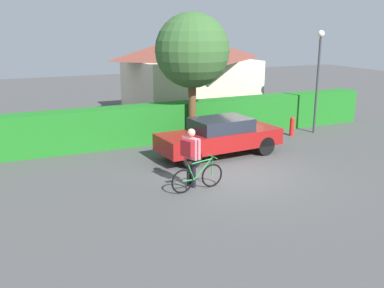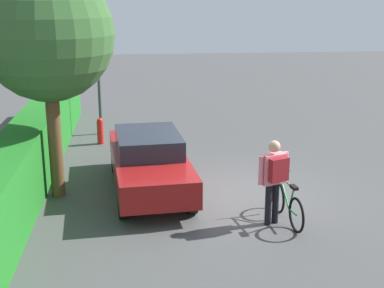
# 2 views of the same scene
# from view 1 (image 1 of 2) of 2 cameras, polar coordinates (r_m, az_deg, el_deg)

# --- Properties ---
(ground_plane) EXTENTS (60.00, 60.00, 0.00)m
(ground_plane) POSITION_cam_1_polar(r_m,az_deg,el_deg) (13.67, 5.73, -3.99)
(ground_plane) COLOR #474747
(hedge_row) EXTENTS (18.15, 0.90, 1.51)m
(hedge_row) POSITION_cam_1_polar(r_m,az_deg,el_deg) (17.59, -1.99, 3.01)
(hedge_row) COLOR #1D6E1F
(hedge_row) RESTS_ON ground
(house_distant) EXTENTS (5.95, 5.56, 4.10)m
(house_distant) POSITION_cam_1_polar(r_m,az_deg,el_deg) (22.33, -0.46, 9.12)
(house_distant) COLOR beige
(house_distant) RESTS_ON ground
(parked_car_near) EXTENTS (4.56, 1.95, 1.37)m
(parked_car_near) POSITION_cam_1_polar(r_m,az_deg,el_deg) (15.33, 3.67, 1.03)
(parked_car_near) COLOR maroon
(parked_car_near) RESTS_ON ground
(bicycle) EXTENTS (1.66, 0.50, 0.93)m
(bicycle) POSITION_cam_1_polar(r_m,az_deg,el_deg) (12.23, 0.74, -4.37)
(bicycle) COLOR black
(bicycle) RESTS_ON ground
(person_rider) EXTENTS (0.48, 0.64, 1.72)m
(person_rider) POSITION_cam_1_polar(r_m,az_deg,el_deg) (12.26, -0.21, -1.05)
(person_rider) COLOR black
(person_rider) RESTS_ON ground
(street_lamp) EXTENTS (0.28, 0.28, 4.32)m
(street_lamp) POSITION_cam_1_polar(r_m,az_deg,el_deg) (19.16, 16.28, 9.56)
(street_lamp) COLOR #38383D
(street_lamp) RESTS_ON ground
(tree_kerbside) EXTENTS (2.82, 2.82, 5.01)m
(tree_kerbside) POSITION_cam_1_polar(r_m,az_deg,el_deg) (16.68, 0.03, 12.13)
(tree_kerbside) COLOR brown
(tree_kerbside) RESTS_ON ground
(fire_hydrant) EXTENTS (0.20, 0.20, 0.81)m
(fire_hydrant) POSITION_cam_1_polar(r_m,az_deg,el_deg) (18.72, 13.01, 2.31)
(fire_hydrant) COLOR red
(fire_hydrant) RESTS_ON ground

